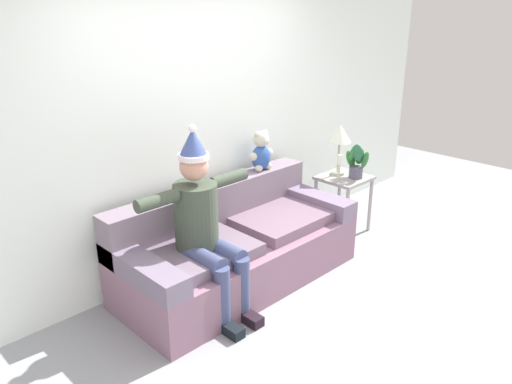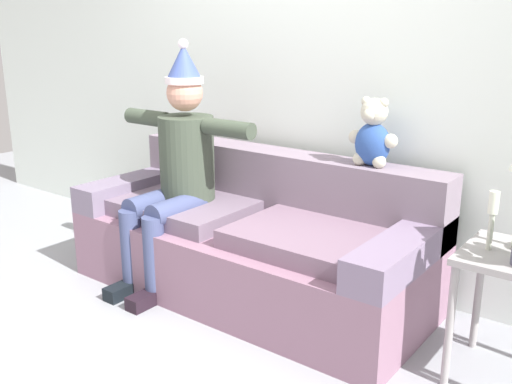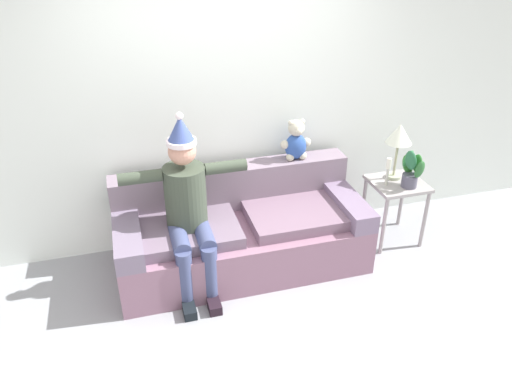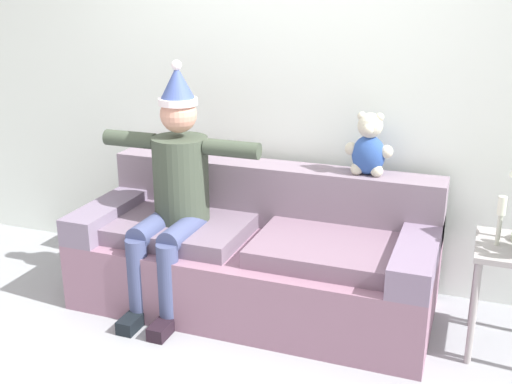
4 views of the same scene
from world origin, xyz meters
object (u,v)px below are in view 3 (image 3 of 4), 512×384
(couch, at_px, (240,231))
(teddy_bear, at_px, (296,141))
(table_lamp, at_px, (399,136))
(candle_tall, at_px, (388,168))
(side_table, at_px, (396,193))
(person_seated, at_px, (188,205))
(potted_plant, at_px, (412,169))

(couch, xyz_separation_m, teddy_bear, (0.60, 0.29, 0.67))
(table_lamp, bearing_deg, candle_tall, -140.60)
(couch, xyz_separation_m, side_table, (1.50, -0.05, 0.19))
(teddy_bear, height_order, candle_tall, teddy_bear)
(person_seated, relative_size, side_table, 2.42)
(couch, distance_m, side_table, 1.51)
(teddy_bear, relative_size, candle_tall, 1.42)
(person_seated, bearing_deg, candle_tall, 2.94)
(side_table, bearing_deg, potted_plant, -62.53)
(couch, bearing_deg, candle_tall, -3.02)
(person_seated, distance_m, teddy_bear, 1.19)
(teddy_bear, relative_size, table_lamp, 0.71)
(couch, relative_size, person_seated, 1.44)
(candle_tall, bearing_deg, table_lamp, 39.40)
(table_lamp, distance_m, candle_tall, 0.30)
(teddy_bear, bearing_deg, couch, -154.67)
(person_seated, xyz_separation_m, candle_tall, (1.83, 0.09, 0.04))
(person_seated, height_order, teddy_bear, person_seated)
(potted_plant, relative_size, candle_tall, 1.42)
(person_seated, relative_size, teddy_bear, 3.93)
(table_lamp, height_order, candle_tall, table_lamp)
(table_lamp, bearing_deg, potted_plant, -75.54)
(teddy_bear, xyz_separation_m, table_lamp, (0.90, -0.24, 0.04))
(person_seated, bearing_deg, potted_plant, 0.38)
(person_seated, height_order, candle_tall, person_seated)
(person_seated, bearing_deg, side_table, 3.32)
(couch, height_order, candle_tall, candle_tall)
(candle_tall, bearing_deg, potted_plant, -23.28)
(side_table, distance_m, table_lamp, 0.54)
(couch, height_order, table_lamp, table_lamp)
(table_lamp, bearing_deg, teddy_bear, 164.78)
(teddy_bear, bearing_deg, candle_tall, -25.20)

